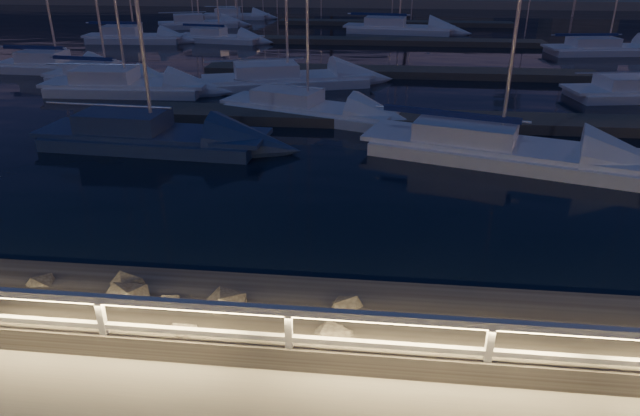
% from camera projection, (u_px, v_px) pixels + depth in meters
% --- Properties ---
extents(ground, '(400.00, 400.00, 0.00)m').
position_uv_depth(ground, '(418.00, 374.00, 8.77)').
color(ground, gray).
rests_on(ground, ground).
extents(harbor_water, '(400.00, 440.00, 0.60)m').
position_uv_depth(harbor_water, '(396.00, 65.00, 37.42)').
color(harbor_water, black).
rests_on(harbor_water, ground).
extents(guard_rail, '(44.11, 0.12, 1.06)m').
position_uv_depth(guard_rail, '(417.00, 332.00, 8.45)').
color(guard_rail, silver).
rests_on(guard_rail, ground).
extents(floating_docks, '(22.00, 36.00, 0.40)m').
position_uv_depth(floating_docks, '(396.00, 53.00, 38.34)').
color(floating_docks, '#635C52').
rests_on(floating_docks, ground).
extents(sailboat_a, '(6.93, 2.73, 11.57)m').
position_uv_depth(sailboat_a, '(104.00, 76.00, 30.32)').
color(sailboat_a, white).
rests_on(sailboat_a, ground).
extents(sailboat_b, '(8.48, 3.05, 14.20)m').
position_uv_depth(sailboat_b, '(147.00, 134.00, 20.62)').
color(sailboat_b, navy).
rests_on(sailboat_b, ground).
extents(sailboat_c, '(7.92, 4.57, 13.00)m').
position_uv_depth(sailboat_c, '(304.00, 107.00, 24.43)').
color(sailboat_c, white).
rests_on(sailboat_c, ground).
extents(sailboat_d, '(9.53, 5.21, 15.55)m').
position_uv_depth(sailboat_d, '(492.00, 146.00, 19.45)').
color(sailboat_d, white).
rests_on(sailboat_d, ground).
extents(sailboat_e, '(7.30, 2.46, 12.35)m').
position_uv_depth(sailboat_e, '(55.00, 64.00, 33.28)').
color(sailboat_e, white).
rests_on(sailboat_e, ground).
extents(sailboat_f, '(8.22, 2.82, 13.81)m').
position_uv_depth(sailboat_f, '(122.00, 85.00, 28.25)').
color(sailboat_f, white).
rests_on(sailboat_f, ground).
extents(sailboat_g, '(9.12, 5.17, 14.95)m').
position_uv_depth(sailboat_g, '(283.00, 78.00, 29.71)').
color(sailboat_g, white).
rests_on(sailboat_g, ground).
extents(sailboat_i, '(7.76, 2.81, 13.04)m').
position_uv_depth(sailboat_i, '(132.00, 36.00, 43.94)').
color(sailboat_i, white).
rests_on(sailboat_i, ground).
extents(sailboat_j, '(7.00, 3.10, 11.54)m').
position_uv_depth(sailboat_j, '(217.00, 37.00, 44.21)').
color(sailboat_j, white).
rests_on(sailboat_j, ground).
extents(sailboat_k, '(9.63, 4.00, 15.87)m').
position_uv_depth(sailboat_k, '(396.00, 27.00, 48.97)').
color(sailboat_k, white).
rests_on(sailboat_k, ground).
extents(sailboat_l, '(8.79, 3.90, 14.39)m').
position_uv_depth(sailboat_l, '(604.00, 48.00, 39.10)').
color(sailboat_l, white).
rests_on(sailboat_l, ground).
extents(sailboat_m, '(7.51, 4.54, 12.48)m').
position_uv_depth(sailboat_m, '(197.00, 23.00, 52.23)').
color(sailboat_m, white).
rests_on(sailboat_m, ground).
extents(sailboat_n, '(6.78, 2.32, 11.40)m').
position_uv_depth(sailboat_n, '(234.00, 15.00, 59.12)').
color(sailboat_n, white).
rests_on(sailboat_n, ground).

